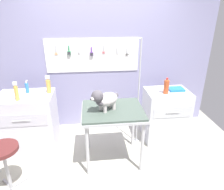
% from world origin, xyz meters
% --- Properties ---
extents(ground, '(4.40, 4.00, 0.04)m').
position_xyz_m(ground, '(0.00, 0.00, -0.02)').
color(ground, '#AEAC9B').
extents(rear_wall_panel, '(4.00, 0.11, 2.30)m').
position_xyz_m(rear_wall_panel, '(-0.00, 1.28, 1.15)').
color(rear_wall_panel, '#8C89B1').
rests_on(rear_wall_panel, ground).
extents(grooming_table, '(0.84, 0.70, 0.83)m').
position_xyz_m(grooming_table, '(0.09, 0.21, 0.74)').
color(grooming_table, '#B7B7BC').
rests_on(grooming_table, ground).
extents(grooming_arm, '(0.30, 0.11, 1.71)m').
position_xyz_m(grooming_arm, '(0.52, 0.57, 0.80)').
color(grooming_arm, '#B7B7BC').
rests_on(grooming_arm, ground).
extents(dog, '(0.41, 0.33, 0.31)m').
position_xyz_m(dog, '(-0.03, 0.17, 1.00)').
color(dog, silver).
rests_on(dog, grooming_table).
extents(counter_left, '(0.80, 0.58, 0.92)m').
position_xyz_m(counter_left, '(-1.16, 0.59, 0.46)').
color(counter_left, silver).
rests_on(counter_left, ground).
extents(cabinet_right, '(0.68, 0.54, 0.87)m').
position_xyz_m(cabinet_right, '(1.02, 0.64, 0.44)').
color(cabinet_right, silver).
rests_on(cabinet_right, ground).
extents(stool, '(0.36, 0.36, 0.63)m').
position_xyz_m(stool, '(-1.23, -0.22, 0.52)').
color(stool, '#9E9EA3').
rests_on(stool, ground).
extents(detangler_spray, '(0.05, 0.05, 0.26)m').
position_xyz_m(detangler_spray, '(-1.19, 0.43, 1.04)').
color(detangler_spray, gold).
rests_on(detangler_spray, counter_left).
extents(spray_bottle_tall, '(0.06, 0.06, 0.26)m').
position_xyz_m(spray_bottle_tall, '(-0.81, 0.65, 1.04)').
color(spray_bottle_tall, gold).
rests_on(spray_bottle_tall, counter_left).
extents(conditioner_bottle, '(0.05, 0.05, 0.20)m').
position_xyz_m(conditioner_bottle, '(-1.13, 0.69, 1.00)').
color(conditioner_bottle, '#2F76C0').
rests_on(conditioner_bottle, counter_left).
extents(soda_bottle, '(0.08, 0.08, 0.25)m').
position_xyz_m(soda_bottle, '(0.95, 0.56, 0.99)').
color(soda_bottle, '#B74A24').
rests_on(soda_bottle, cabinet_right).
extents(supply_tray, '(0.24, 0.18, 0.04)m').
position_xyz_m(supply_tray, '(1.16, 0.67, 0.89)').
color(supply_tray, blue).
rests_on(supply_tray, cabinet_right).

